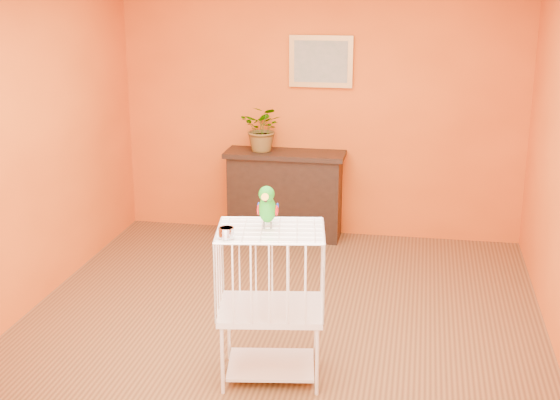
# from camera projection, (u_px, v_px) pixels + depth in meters

# --- Properties ---
(ground) EXTENTS (4.50, 4.50, 0.00)m
(ground) POSITION_uv_depth(u_px,v_px,m) (279.00, 325.00, 5.94)
(ground) COLOR brown
(ground) RESTS_ON ground
(room_shell) EXTENTS (4.50, 4.50, 4.50)m
(room_shell) POSITION_uv_depth(u_px,v_px,m) (279.00, 120.00, 5.49)
(room_shell) COLOR orange
(room_shell) RESTS_ON ground
(console_cabinet) EXTENTS (1.18, 0.42, 0.88)m
(console_cabinet) POSITION_uv_depth(u_px,v_px,m) (285.00, 195.00, 7.80)
(console_cabinet) COLOR black
(console_cabinet) RESTS_ON ground
(potted_plant) EXTENTS (0.49, 0.53, 0.36)m
(potted_plant) POSITION_uv_depth(u_px,v_px,m) (263.00, 134.00, 7.63)
(potted_plant) COLOR #26722D
(potted_plant) RESTS_ON console_cabinet
(framed_picture) EXTENTS (0.62, 0.04, 0.50)m
(framed_picture) POSITION_uv_depth(u_px,v_px,m) (321.00, 61.00, 7.54)
(framed_picture) COLOR #B27F3F
(framed_picture) RESTS_ON room_shell
(birdcage) EXTENTS (0.74, 0.61, 1.03)m
(birdcage) POSITION_uv_depth(u_px,v_px,m) (271.00, 302.00, 5.05)
(birdcage) COLOR white
(birdcage) RESTS_ON ground
(feed_cup) EXTENTS (0.09, 0.09, 0.07)m
(feed_cup) POSITION_uv_depth(u_px,v_px,m) (226.00, 233.00, 4.73)
(feed_cup) COLOR silver
(feed_cup) RESTS_ON birdcage
(parrot) EXTENTS (0.14, 0.25, 0.29)m
(parrot) POSITION_uv_depth(u_px,v_px,m) (267.00, 206.00, 4.90)
(parrot) COLOR #59544C
(parrot) RESTS_ON birdcage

